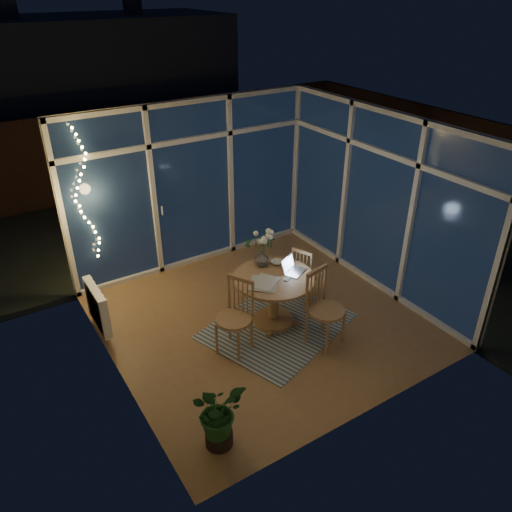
# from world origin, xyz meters

# --- Properties ---
(floor) EXTENTS (4.00, 4.00, 0.00)m
(floor) POSITION_xyz_m (0.00, 0.00, 0.00)
(floor) COLOR #91623F
(floor) RESTS_ON ground
(ceiling) EXTENTS (4.00, 4.00, 0.00)m
(ceiling) POSITION_xyz_m (0.00, 0.00, 2.60)
(ceiling) COLOR silver
(ceiling) RESTS_ON wall_back
(wall_back) EXTENTS (4.00, 0.04, 2.60)m
(wall_back) POSITION_xyz_m (0.00, 2.00, 1.30)
(wall_back) COLOR silver
(wall_back) RESTS_ON floor
(wall_front) EXTENTS (4.00, 0.04, 2.60)m
(wall_front) POSITION_xyz_m (0.00, -2.00, 1.30)
(wall_front) COLOR silver
(wall_front) RESTS_ON floor
(wall_left) EXTENTS (0.04, 4.00, 2.60)m
(wall_left) POSITION_xyz_m (-2.00, 0.00, 1.30)
(wall_left) COLOR silver
(wall_left) RESTS_ON floor
(wall_right) EXTENTS (0.04, 4.00, 2.60)m
(wall_right) POSITION_xyz_m (2.00, 0.00, 1.30)
(wall_right) COLOR silver
(wall_right) RESTS_ON floor
(window_wall_back) EXTENTS (4.00, 0.10, 2.60)m
(window_wall_back) POSITION_xyz_m (0.00, 1.96, 1.30)
(window_wall_back) COLOR silver
(window_wall_back) RESTS_ON floor
(window_wall_right) EXTENTS (0.10, 4.00, 2.60)m
(window_wall_right) POSITION_xyz_m (1.96, 0.00, 1.30)
(window_wall_right) COLOR silver
(window_wall_right) RESTS_ON floor
(radiator) EXTENTS (0.10, 0.70, 0.58)m
(radiator) POSITION_xyz_m (-1.94, 0.90, 0.40)
(radiator) COLOR white
(radiator) RESTS_ON wall_left
(fairy_lights) EXTENTS (0.24, 0.10, 1.85)m
(fairy_lights) POSITION_xyz_m (-1.65, 1.88, 1.52)
(fairy_lights) COLOR #E8BD5C
(fairy_lights) RESTS_ON window_wall_back
(garden_patio) EXTENTS (12.00, 6.00, 0.10)m
(garden_patio) POSITION_xyz_m (0.50, 5.00, -0.06)
(garden_patio) COLOR black
(garden_patio) RESTS_ON ground
(garden_fence) EXTENTS (11.00, 0.08, 1.80)m
(garden_fence) POSITION_xyz_m (0.00, 5.50, 0.90)
(garden_fence) COLOR #321F12
(garden_fence) RESTS_ON ground
(neighbour_roof) EXTENTS (7.00, 3.00, 2.20)m
(neighbour_roof) POSITION_xyz_m (0.30, 8.50, 2.20)
(neighbour_roof) COLOR #363A41
(neighbour_roof) RESTS_ON ground
(garden_shrubs) EXTENTS (0.90, 0.90, 0.90)m
(garden_shrubs) POSITION_xyz_m (-0.80, 3.40, 0.45)
(garden_shrubs) COLOR black
(garden_shrubs) RESTS_ON ground
(rug) EXTENTS (2.19, 1.97, 0.01)m
(rug) POSITION_xyz_m (0.09, -0.24, 0.01)
(rug) COLOR beige
(rug) RESTS_ON floor
(dining_table) EXTENTS (1.35, 1.35, 0.73)m
(dining_table) POSITION_xyz_m (0.09, -0.14, 0.36)
(dining_table) COLOR #8F5A40
(dining_table) RESTS_ON floor
(chair_left) EXTENTS (0.63, 0.63, 0.99)m
(chair_left) POSITION_xyz_m (-0.64, -0.35, 0.50)
(chair_left) COLOR #8F5A40
(chair_left) RESTS_ON floor
(chair_right) EXTENTS (0.54, 0.54, 0.88)m
(chair_right) POSITION_xyz_m (0.82, 0.10, 0.44)
(chair_right) COLOR #8F5A40
(chair_right) RESTS_ON floor
(chair_front) EXTENTS (0.57, 0.57, 1.04)m
(chair_front) POSITION_xyz_m (0.41, -0.84, 0.52)
(chair_front) COLOR #8F5A40
(chair_front) RESTS_ON floor
(laptop) EXTENTS (0.38, 0.36, 0.21)m
(laptop) POSITION_xyz_m (0.39, -0.19, 0.83)
(laptop) COLOR silver
(laptop) RESTS_ON dining_table
(flower_vase) EXTENTS (0.26, 0.26, 0.21)m
(flower_vase) POSITION_xyz_m (0.12, 0.20, 0.83)
(flower_vase) COLOR silver
(flower_vase) RESTS_ON dining_table
(bowl) EXTENTS (0.19, 0.19, 0.04)m
(bowl) POSITION_xyz_m (0.31, 0.12, 0.74)
(bowl) COLOR silver
(bowl) RESTS_ON dining_table
(newspapers) EXTENTS (0.46, 0.45, 0.02)m
(newspapers) POSITION_xyz_m (-0.11, -0.21, 0.74)
(newspapers) COLOR beige
(newspapers) RESTS_ON dining_table
(phone) EXTENTS (0.12, 0.10, 0.01)m
(phone) POSITION_xyz_m (0.20, -0.28, 0.73)
(phone) COLOR black
(phone) RESTS_ON dining_table
(potted_plant) EXTENTS (0.65, 0.60, 0.76)m
(potted_plant) POSITION_xyz_m (-1.49, -1.51, 0.38)
(potted_plant) COLOR #1A481C
(potted_plant) RESTS_ON floor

